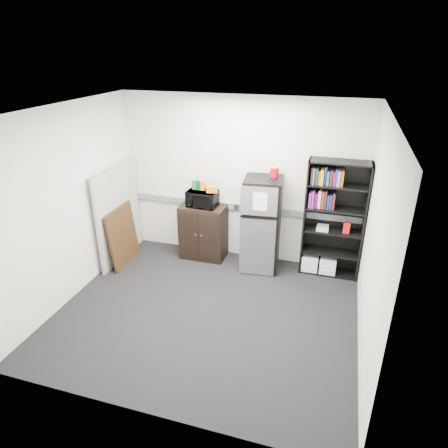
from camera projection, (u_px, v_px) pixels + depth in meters
name	position (u px, v px, depth m)	size (l,w,h in m)	color
floor	(207.00, 312.00, 5.52)	(4.00, 4.00, 0.00)	black
wall_back	(241.00, 181.00, 6.49)	(4.00, 0.02, 2.70)	silver
wall_right	(375.00, 244.00, 4.44)	(0.02, 3.50, 2.70)	silver
wall_left	(68.00, 206.00, 5.49)	(0.02, 3.50, 2.70)	silver
ceiling	(203.00, 112.00, 4.40)	(4.00, 3.50, 0.02)	white
electrical_raceway	(240.00, 207.00, 6.65)	(3.92, 0.05, 0.10)	slate
wall_note	(220.00, 167.00, 6.49)	(0.14, 0.00, 0.10)	white
bookshelf	(333.00, 217.00, 6.09)	(0.90, 0.34, 1.85)	black
cubicle_partition	(119.00, 213.00, 6.62)	(0.06, 1.30, 1.62)	#9A9589
cabinet	(203.00, 231.00, 6.78)	(0.75, 0.50, 0.94)	black
microwave	(202.00, 199.00, 6.52)	(0.48, 0.33, 0.27)	black
snack_box_a	(194.00, 185.00, 6.50)	(0.07, 0.05, 0.15)	#1B5E2D
snack_box_b	(199.00, 185.00, 6.48)	(0.07, 0.05, 0.15)	#0B3322
snack_box_c	(203.00, 186.00, 6.47)	(0.07, 0.05, 0.14)	orange
snack_bag	(212.00, 189.00, 6.39)	(0.18, 0.10, 0.10)	#C86A14
refrigerator	(262.00, 225.00, 6.33)	(0.63, 0.65, 1.53)	black
coffee_can	(274.00, 171.00, 6.05)	(0.14, 0.14, 0.18)	#9C0715
framed_poster	(123.00, 236.00, 6.57)	(0.14, 0.76, 0.98)	black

